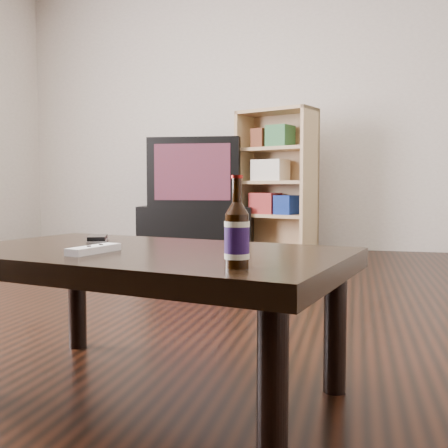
% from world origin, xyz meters
% --- Properties ---
extents(floor, '(5.00, 6.00, 0.01)m').
position_xyz_m(floor, '(0.00, 0.00, -0.01)').
color(floor, black).
rests_on(floor, ground).
extents(wall_back, '(5.00, 0.02, 2.70)m').
position_xyz_m(wall_back, '(0.00, 3.01, 1.35)').
color(wall_back, beige).
rests_on(wall_back, ground).
extents(tv_stand, '(1.13, 0.65, 0.43)m').
position_xyz_m(tv_stand, '(-0.50, 2.60, 0.22)').
color(tv_stand, black).
rests_on(tv_stand, floor).
extents(tv, '(0.91, 0.63, 0.65)m').
position_xyz_m(tv, '(-0.50, 2.60, 0.75)').
color(tv, black).
rests_on(tv, tv_stand).
extents(bookshelf, '(0.78, 0.56, 1.32)m').
position_xyz_m(bookshelf, '(0.28, 2.54, 0.69)').
color(bookshelf, '#A37353').
rests_on(bookshelf, floor).
extents(coffee_table, '(1.27, 0.90, 0.43)m').
position_xyz_m(coffee_table, '(0.40, -0.85, 0.37)').
color(coffee_table, black).
rests_on(coffee_table, floor).
extents(beer_bottle, '(0.06, 0.06, 0.21)m').
position_xyz_m(beer_bottle, '(0.73, -1.12, 0.51)').
color(beer_bottle, black).
rests_on(beer_bottle, coffee_table).
extents(phone, '(0.10, 0.13, 0.02)m').
position_xyz_m(phone, '(0.16, -0.68, 0.44)').
color(phone, '#A4A4A6').
rests_on(phone, coffee_table).
extents(remote, '(0.09, 0.18, 0.02)m').
position_xyz_m(remote, '(0.29, -0.96, 0.44)').
color(remote, white).
rests_on(remote, coffee_table).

